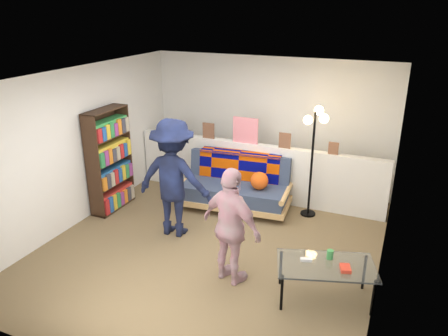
% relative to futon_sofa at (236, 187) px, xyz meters
% --- Properties ---
extents(ground, '(5.00, 5.00, 0.00)m').
position_rel_futon_sofa_xyz_m(ground, '(0.17, -1.32, -0.37)').
color(ground, brown).
rests_on(ground, ground).
extents(room_shell, '(4.60, 5.05, 2.45)m').
position_rel_futon_sofa_xyz_m(room_shell, '(0.17, -0.84, 1.30)').
color(room_shell, silver).
rests_on(room_shell, ground).
extents(half_wall_ledge, '(4.45, 0.15, 1.00)m').
position_rel_futon_sofa_xyz_m(half_wall_ledge, '(0.17, 0.48, 0.13)').
color(half_wall_ledge, silver).
rests_on(half_wall_ledge, ground).
extents(ledge_decor, '(2.97, 0.02, 0.45)m').
position_rel_futon_sofa_xyz_m(ledge_decor, '(-0.06, 0.46, 0.81)').
color(ledge_decor, brown).
rests_on(ledge_decor, half_wall_ledge).
extents(futon_sofa, '(1.91, 1.05, 0.79)m').
position_rel_futon_sofa_xyz_m(futon_sofa, '(0.00, 0.00, 0.00)').
color(futon_sofa, tan).
rests_on(futon_sofa, ground).
extents(bookshelf, '(0.28, 0.85, 1.70)m').
position_rel_futon_sofa_xyz_m(bookshelf, '(-1.91, -0.85, 0.43)').
color(bookshelf, black).
rests_on(bookshelf, ground).
extents(coffee_table, '(1.25, 0.92, 0.58)m').
position_rel_futon_sofa_xyz_m(coffee_table, '(1.88, -1.89, 0.07)').
color(coffee_table, black).
rests_on(coffee_table, ground).
extents(floor_lamp, '(0.40, 0.32, 1.80)m').
position_rel_futon_sofa_xyz_m(floor_lamp, '(1.21, 0.22, 0.91)').
color(floor_lamp, black).
rests_on(floor_lamp, ground).
extents(person_left, '(1.18, 0.72, 1.77)m').
position_rel_futon_sofa_xyz_m(person_left, '(-0.51, -1.19, 0.52)').
color(person_left, black).
rests_on(person_left, ground).
extents(person_right, '(0.95, 0.64, 1.50)m').
position_rel_futon_sofa_xyz_m(person_right, '(0.73, -1.98, 0.38)').
color(person_right, pink).
rests_on(person_right, ground).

